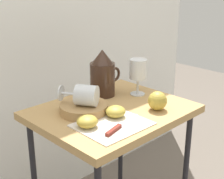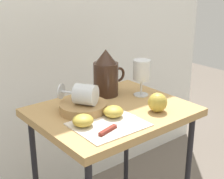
% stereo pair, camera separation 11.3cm
% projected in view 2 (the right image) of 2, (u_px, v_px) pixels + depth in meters
% --- Properties ---
extents(table, '(0.59, 0.48, 0.71)m').
position_uv_depth(table, '(112.00, 125.00, 1.34)').
color(table, tan).
rests_on(table, ground_plane).
extents(linen_napkin, '(0.25, 0.21, 0.00)m').
position_uv_depth(linen_napkin, '(108.00, 124.00, 1.17)').
color(linen_napkin, silver).
rests_on(linen_napkin, table).
extents(basket_tray, '(0.18, 0.18, 0.03)m').
position_uv_depth(basket_tray, '(83.00, 107.00, 1.28)').
color(basket_tray, '#AD8451').
rests_on(basket_tray, table).
extents(pitcher, '(0.16, 0.11, 0.20)m').
position_uv_depth(pitcher, '(106.00, 77.00, 1.43)').
color(pitcher, '#382319').
rests_on(pitcher, table).
extents(wine_glass_upright, '(0.07, 0.07, 0.16)m').
position_uv_depth(wine_glass_upright, '(142.00, 72.00, 1.42)').
color(wine_glass_upright, silver).
rests_on(wine_glass_upright, table).
extents(wine_glass_tipped_near, '(0.13, 0.16, 0.08)m').
position_uv_depth(wine_glass_tipped_near, '(85.00, 94.00, 1.25)').
color(wine_glass_tipped_near, silver).
rests_on(wine_glass_tipped_near, basket_tray).
extents(apple_half_left, '(0.07, 0.07, 0.04)m').
position_uv_depth(apple_half_left, '(83.00, 120.00, 1.15)').
color(apple_half_left, '#B29938').
rests_on(apple_half_left, linen_napkin).
extents(apple_half_right, '(0.07, 0.07, 0.04)m').
position_uv_depth(apple_half_right, '(113.00, 112.00, 1.22)').
color(apple_half_right, '#B29938').
rests_on(apple_half_right, linen_napkin).
extents(apple_whole, '(0.07, 0.07, 0.07)m').
position_uv_depth(apple_whole, '(158.00, 102.00, 1.28)').
color(apple_whole, '#B29938').
rests_on(apple_whole, table).
extents(knife, '(0.20, 0.06, 0.01)m').
position_uv_depth(knife, '(113.00, 127.00, 1.14)').
color(knife, silver).
rests_on(knife, linen_napkin).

